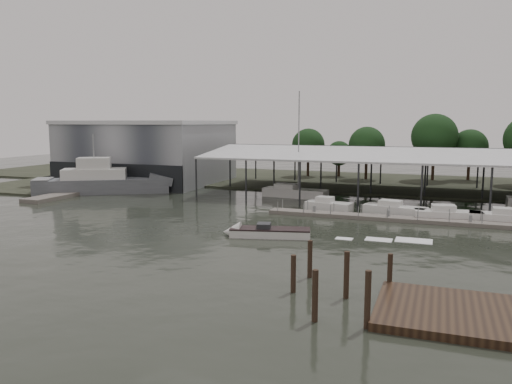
% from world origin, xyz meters
% --- Properties ---
extents(ground, '(200.00, 200.00, 0.00)m').
position_xyz_m(ground, '(0.00, 0.00, 0.00)').
color(ground, '#252A22').
rests_on(ground, ground).
extents(land_strip_far, '(140.00, 30.00, 0.30)m').
position_xyz_m(land_strip_far, '(0.00, 42.00, 0.10)').
color(land_strip_far, '#393C2D').
rests_on(land_strip_far, ground).
extents(land_strip_west, '(20.00, 40.00, 0.30)m').
position_xyz_m(land_strip_west, '(-40.00, 30.00, 0.10)').
color(land_strip_west, '#393C2D').
rests_on(land_strip_west, ground).
extents(storage_warehouse, '(24.50, 20.50, 10.50)m').
position_xyz_m(storage_warehouse, '(-28.00, 29.94, 5.29)').
color(storage_warehouse, gray).
rests_on(storage_warehouse, ground).
extents(covered_boat_shed, '(58.24, 24.00, 6.96)m').
position_xyz_m(covered_boat_shed, '(17.00, 28.00, 6.13)').
color(covered_boat_shed, silver).
rests_on(covered_boat_shed, ground).
extents(trawler_dock, '(3.00, 18.00, 0.50)m').
position_xyz_m(trawler_dock, '(-30.00, 14.00, 0.25)').
color(trawler_dock, slate).
rests_on(trawler_dock, ground).
extents(floating_dock, '(28.00, 2.00, 1.40)m').
position_xyz_m(floating_dock, '(15.00, 10.00, 0.20)').
color(floating_dock, slate).
rests_on(floating_dock, ground).
extents(grey_trawler, '(18.98, 13.86, 8.84)m').
position_xyz_m(grey_trawler, '(-27.01, 16.41, 1.58)').
color(grey_trawler, slate).
rests_on(grey_trawler, ground).
extents(white_sailboat, '(9.16, 3.61, 14.58)m').
position_xyz_m(white_sailboat, '(0.17, 22.00, 0.67)').
color(white_sailboat, silver).
rests_on(white_sailboat, ground).
extents(speedboat_underway, '(18.61, 6.21, 2.00)m').
position_xyz_m(speedboat_underway, '(4.21, -1.93, 0.39)').
color(speedboat_underway, silver).
rests_on(speedboat_underway, ground).
extents(moored_cruiser_0, '(5.55, 2.96, 1.70)m').
position_xyz_m(moored_cruiser_0, '(6.89, 13.23, 0.61)').
color(moored_cruiser_0, silver).
rests_on(moored_cruiser_0, ground).
extents(moored_cruiser_1, '(7.09, 3.59, 1.70)m').
position_xyz_m(moored_cruiser_1, '(14.33, 13.13, 0.61)').
color(moored_cruiser_1, silver).
rests_on(moored_cruiser_1, ground).
extents(moored_cruiser_2, '(6.96, 3.08, 1.70)m').
position_xyz_m(moored_cruiser_2, '(19.87, 11.85, 0.61)').
color(moored_cruiser_2, silver).
rests_on(moored_cruiser_2, ground).
extents(mooring_pilings, '(5.72, 7.45, 3.59)m').
position_xyz_m(mooring_pilings, '(13.64, -15.72, 1.01)').
color(mooring_pilings, '#36271B').
rests_on(mooring_pilings, ground).
extents(horizon_tree_line, '(67.22, 10.96, 11.71)m').
position_xyz_m(horizon_tree_line, '(24.59, 47.56, 6.60)').
color(horizon_tree_line, black).
rests_on(horizon_tree_line, ground).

